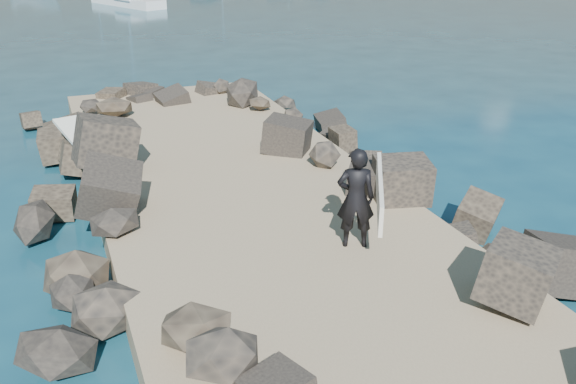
# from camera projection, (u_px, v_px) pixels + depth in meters

# --- Properties ---
(ground) EXTENTS (800.00, 800.00, 0.00)m
(ground) POSITION_uv_depth(u_px,v_px,m) (269.00, 245.00, 12.40)
(ground) COLOR #0F384C
(ground) RESTS_ON ground
(jetty) EXTENTS (6.00, 26.00, 0.60)m
(jetty) POSITION_uv_depth(u_px,v_px,m) (310.00, 281.00, 10.56)
(jetty) COLOR #8C7759
(jetty) RESTS_ON ground
(riprap_left) EXTENTS (2.60, 22.00, 1.00)m
(riprap_left) POSITION_uv_depth(u_px,v_px,m) (125.00, 289.00, 9.95)
(riprap_left) COLOR black
(riprap_left) RESTS_ON ground
(riprap_right) EXTENTS (2.60, 22.00, 1.00)m
(riprap_right) POSITION_uv_depth(u_px,v_px,m) (444.00, 230.00, 11.87)
(riprap_right) COLOR black
(riprap_right) RESTS_ON ground
(surfboard_resting) EXTENTS (1.22, 2.42, 0.08)m
(surfboard_resting) POSITION_uv_depth(u_px,v_px,m) (84.00, 145.00, 14.75)
(surfboard_resting) COLOR white
(surfboard_resting) RESTS_ON riprap_left
(surfer_with_board) EXTENTS (1.36, 1.98, 1.77)m
(surfer_with_board) POSITION_uv_depth(u_px,v_px,m) (359.00, 197.00, 10.77)
(surfer_with_board) COLOR black
(surfer_with_board) RESTS_ON jetty
(sailboat_c) EXTENTS (4.72, 7.98, 9.48)m
(sailboat_c) POSITION_uv_depth(u_px,v_px,m) (127.00, 1.00, 48.59)
(sailboat_c) COLOR white
(sailboat_c) RESTS_ON ground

